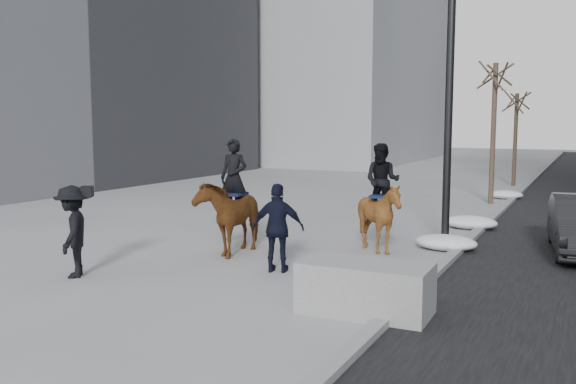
% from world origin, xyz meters
% --- Properties ---
extents(ground, '(120.00, 120.00, 0.00)m').
position_xyz_m(ground, '(0.00, 0.00, 0.00)').
color(ground, gray).
rests_on(ground, ground).
extents(curb, '(0.25, 90.00, 0.12)m').
position_xyz_m(curb, '(3.00, 10.00, 0.06)').
color(curb, gray).
rests_on(curb, ground).
extents(planter, '(2.01, 1.04, 0.80)m').
position_xyz_m(planter, '(2.58, -1.29, 0.40)').
color(planter, gray).
rests_on(planter, ground).
extents(tree_near, '(1.20, 1.20, 5.57)m').
position_xyz_m(tree_near, '(2.40, 12.78, 2.78)').
color(tree_near, '#3A3022').
rests_on(tree_near, ground).
extents(tree_far, '(1.20, 1.20, 4.69)m').
position_xyz_m(tree_far, '(2.40, 19.70, 2.35)').
color(tree_far, '#3B2A22').
rests_on(tree_far, ground).
extents(mounted_left, '(1.07, 2.06, 2.57)m').
position_xyz_m(mounted_left, '(-1.62, 1.56, 0.96)').
color(mounted_left, '#49230E').
rests_on(mounted_left, ground).
extents(mounted_right, '(1.39, 1.54, 2.47)m').
position_xyz_m(mounted_right, '(1.39, 3.08, 0.99)').
color(mounted_right, '#4B270F').
rests_on(mounted_right, ground).
extents(feeder, '(1.11, 1.00, 1.75)m').
position_xyz_m(feeder, '(0.17, 0.42, 0.88)').
color(feeder, black).
rests_on(feeder, ground).
extents(camera_crew, '(1.19, 1.30, 1.75)m').
position_xyz_m(camera_crew, '(-3.15, -1.66, 0.89)').
color(camera_crew, black).
rests_on(camera_crew, ground).
extents(lamppost, '(0.25, 0.80, 9.09)m').
position_xyz_m(lamppost, '(2.60, 4.29, 4.99)').
color(lamppost, black).
rests_on(lamppost, ground).
extents(snow_piles, '(1.44, 11.34, 0.36)m').
position_xyz_m(snow_piles, '(2.70, 7.95, 0.18)').
color(snow_piles, silver).
rests_on(snow_piles, ground).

